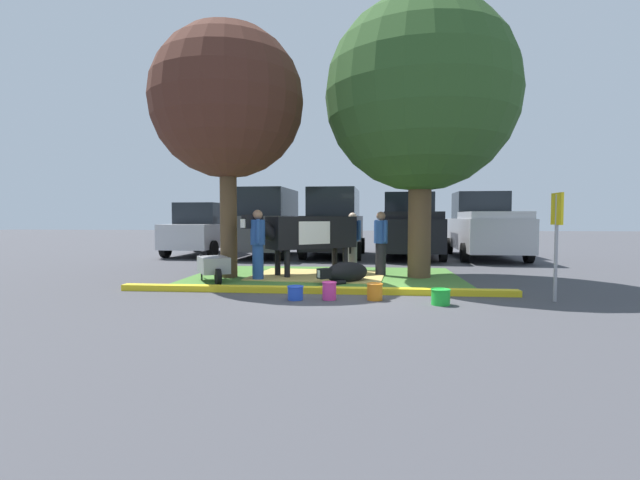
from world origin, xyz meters
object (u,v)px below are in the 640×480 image
Objects in this scene: shade_tree_left at (227,102)px; cow_holstein at (309,233)px; person_visitor_far at (352,240)px; bucket_green at (441,296)px; bucket_blue at (295,292)px; suv_black at (335,223)px; pickup_truck_maroon at (484,227)px; pickup_truck_black at (409,227)px; calf_lying at (346,273)px; person_handler at (381,242)px; parking_sign at (557,225)px; bucket_orange at (375,291)px; person_visitor_near at (258,243)px; suv_dark_grey at (268,223)px; wheelbarrow at (214,265)px; bucket_pink at (329,290)px; sedan_silver at (204,230)px; shade_tree_right at (421,96)px.

shade_tree_left is 2.28× the size of cow_holstein.
bucket_green is at bearing -71.30° from person_visitor_far.
bucket_blue is 9.07m from suv_black.
pickup_truck_maroon is (7.63, 6.25, -3.13)m from shade_tree_left.
calf_lying is at bearing -106.38° from pickup_truck_black.
person_handler is 6.82m from pickup_truck_maroon.
parking_sign is (6.66, -2.50, -2.89)m from shade_tree_left.
calf_lying is at bearing -13.01° from shade_tree_left.
bucket_blue is 1.00× the size of bucket_orange.
person_visitor_near is 9.55m from pickup_truck_maroon.
shade_tree_left is 1.31× the size of suv_dark_grey.
wheelbarrow is (-3.83, -1.46, -0.49)m from person_handler.
bucket_pink is (0.61, 0.07, 0.04)m from bucket_blue.
bucket_orange is (1.42, 0.11, 0.03)m from bucket_blue.
pickup_truck_black is at bearing 73.62° from calf_lying.
bucket_orange is 0.89× the size of bucket_green.
person_visitor_near is 0.30× the size of pickup_truck_maroon.
bucket_orange is 9.88m from pickup_truck_maroon.
calf_lying reaches higher than bucket_orange.
suv_dark_grey reaches higher than sedan_silver.
suv_dark_grey reaches higher than bucket_green.
suv_dark_grey is (-3.99, 5.33, 0.40)m from person_handler.
suv_black is (-0.70, 6.88, 1.03)m from calf_lying.
calf_lying is 0.74× the size of person_visitor_near.
bucket_green is 10.31m from suv_dark_grey.
cow_holstein is at bearing 33.90° from wheelbarrow.
shade_tree_right is at bearing -117.32° from pickup_truck_maroon.
bucket_orange reaches higher than bucket_blue.
shade_tree_right is at bearing -39.30° from person_visitor_far.
bucket_blue is 0.07× the size of sedan_silver.
person_visitor_far is at bearing -113.41° from pickup_truck_black.
bucket_green is 0.07× the size of suv_black.
calf_lying is at bearing -121.55° from person_handler.
bucket_orange is at bearing -176.98° from parking_sign.
person_handler is at bearing 132.84° from parking_sign.
cow_holstein is 3.73m from bucket_orange.
sedan_silver is at bearing 178.45° from pickup_truck_maroon.
pickup_truck_black reaches higher than bucket_blue.
bucket_pink reaches higher than bucket_orange.
cow_holstein is at bearing -176.75° from person_handler.
sedan_silver is (-6.69, 5.86, 0.11)m from person_handler.
sedan_silver is at bearing 141.46° from person_visitor_far.
suv_black is (-0.78, 4.42, 0.41)m from person_visitor_far.
calf_lying is 1.70m from person_handler.
wheelbarrow is at bearing 165.74° from parking_sign.
bucket_green is (1.63, -4.81, -0.72)m from person_visitor_far.
pickup_truck_maroon reaches higher than person_handler.
sedan_silver reaches higher than person_handler.
bucket_green is (1.92, -0.30, -0.03)m from bucket_pink.
bucket_orange is 0.06× the size of suv_black.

